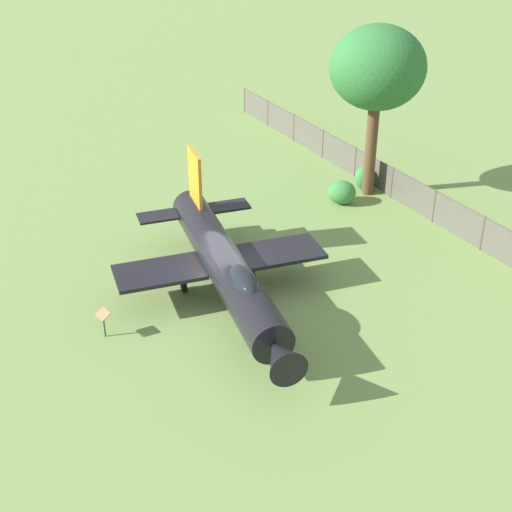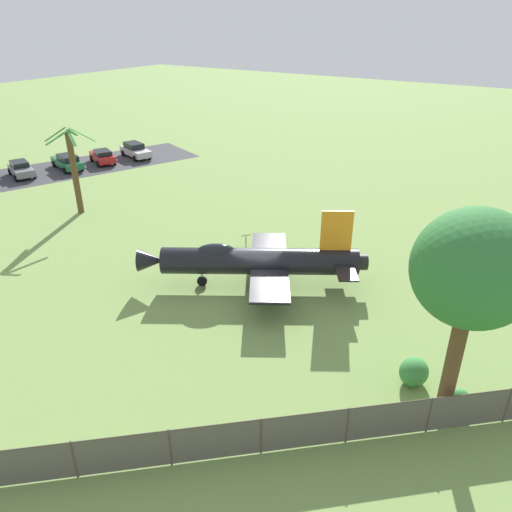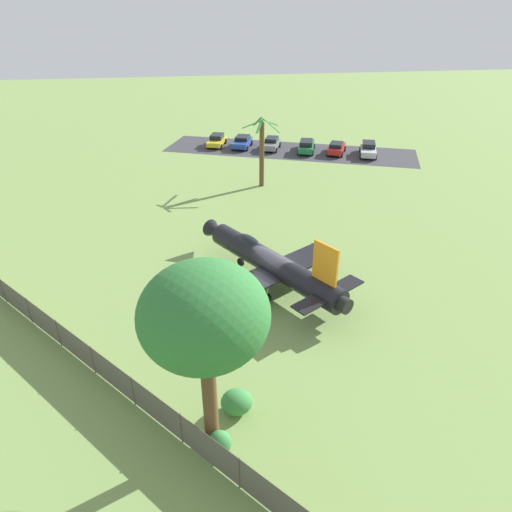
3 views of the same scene
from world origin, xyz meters
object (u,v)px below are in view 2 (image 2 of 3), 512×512
object	(u,v)px
shrub_by_tree	(414,372)
shrub_near_fence	(459,403)
display_jet	(253,261)
parked_car_silver	(135,150)
shade_tree	(474,270)
info_plaque	(246,238)
parked_car_green	(67,162)
parked_car_gray	(21,169)
palm_tree	(74,171)
parked_car_red	(102,156)

from	to	relation	value
shrub_by_tree	shrub_near_fence	bearing A→B (deg)	65.67
display_jet	parked_car_silver	xyz separation A→B (m)	(-17.22, -27.04, -0.91)
shrub_by_tree	parked_car_silver	bearing A→B (deg)	-118.71
display_jet	shade_tree	size ratio (longest dim) A/B	1.39
shade_tree	info_plaque	xyz separation A→B (m)	(-8.64, -15.41, -5.88)
shade_tree	parked_car_green	world-z (taller)	shade_tree
info_plaque	parked_car_gray	xyz separation A→B (m)	(-1.84, -28.24, -0.09)
info_plaque	parked_car_green	size ratio (longest dim) A/B	0.23
shrub_by_tree	info_plaque	distance (m)	15.70
palm_tree	info_plaque	xyz separation A→B (m)	(-1.53, 15.33, -2.66)
palm_tree	parked_car_red	distance (m)	15.00
shrub_by_tree	parked_car_gray	bearing A→B (deg)	-102.41
parked_car_silver	shrub_near_fence	bearing A→B (deg)	-9.56
shade_tree	info_plaque	world-z (taller)	shade_tree
parked_car_silver	parked_car_green	size ratio (longest dim) A/B	0.97
shrub_near_fence	parked_car_silver	bearing A→B (deg)	-118.49
shade_tree	parked_car_silver	size ratio (longest dim) A/B	1.82
display_jet	palm_tree	distance (m)	18.80
parked_car_gray	parked_car_green	bearing A→B (deg)	87.94
shade_tree	parked_car_red	size ratio (longest dim) A/B	2.03
display_jet	palm_tree	size ratio (longest dim) A/B	1.79
shrub_near_fence	parked_car_red	world-z (taller)	parked_car_red
shade_tree	info_plaque	bearing A→B (deg)	-119.28
display_jet	shrub_near_fence	xyz separation A→B (m)	(4.36, 12.73, -1.07)
display_jet	parked_car_gray	xyz separation A→B (m)	(-5.86, -31.46, -0.95)
parked_car_green	info_plaque	bearing A→B (deg)	-175.01
parked_car_silver	parked_car_red	xyz separation A→B (m)	(3.68, -1.26, -0.05)
shrub_near_fence	shrub_by_tree	world-z (taller)	shrub_near_fence
parked_car_green	shrub_by_tree	bearing A→B (deg)	179.35
parked_car_red	parked_car_silver	bearing A→B (deg)	-83.16
shade_tree	shrub_by_tree	size ratio (longest dim) A/B	6.08
info_plaque	parked_car_green	world-z (taller)	parked_car_green
shade_tree	palm_tree	distance (m)	31.72
palm_tree	parked_car_gray	size ratio (longest dim) A/B	1.57
display_jet	info_plaque	world-z (taller)	display_jet
shrub_by_tree	parked_car_silver	size ratio (longest dim) A/B	0.30
shrub_by_tree	shade_tree	bearing A→B (deg)	52.26
shrub_near_fence	display_jet	bearing A→B (deg)	-108.91
shrub_near_fence	shrub_by_tree	distance (m)	2.32
parked_car_green	parked_car_silver	bearing A→B (deg)	-92.12
display_jet	shade_tree	xyz separation A→B (m)	(4.62, 12.19, 5.02)
palm_tree	info_plaque	bearing A→B (deg)	95.69
display_jet	info_plaque	xyz separation A→B (m)	(-4.02, -3.22, -0.86)
info_plaque	parked_car_green	distance (m)	27.10
shade_tree	shrub_by_tree	xyz separation A→B (m)	(-1.22, -1.58, -6.11)
info_plaque	parked_car_silver	world-z (taller)	parked_car_silver
parked_car_red	parked_car_green	distance (m)	3.77
shade_tree	parked_car_silver	distance (m)	45.29
info_plaque	parked_car_red	size ratio (longest dim) A/B	0.26
palm_tree	info_plaque	world-z (taller)	palm_tree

